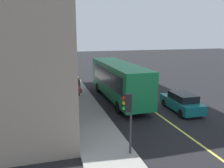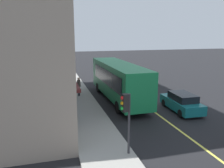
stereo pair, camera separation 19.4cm
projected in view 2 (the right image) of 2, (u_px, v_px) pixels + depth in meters
name	position (u px, v px, depth m)	size (l,w,h in m)	color
ground	(139.00, 101.00, 21.98)	(120.00, 120.00, 0.00)	black
sidewalk	(82.00, 105.00, 20.56)	(80.00, 2.86, 0.15)	#9E9B93
lane_centre_stripe	(139.00, 101.00, 21.98)	(36.00, 0.16, 0.01)	#D8D14C
storefront_building	(6.00, 28.00, 18.25)	(18.64, 9.16, 13.38)	gray
bus	(118.00, 80.00, 21.86)	(11.17, 2.74, 3.50)	#197F47
traffic_light	(126.00, 110.00, 11.60)	(0.30, 0.52, 3.20)	#2D2D33
car_teal	(182.00, 102.00, 18.97)	(4.36, 1.99, 1.52)	#14666B
car_navy	(129.00, 73.00, 33.03)	(4.37, 1.99, 1.52)	navy
pedestrian_by_curb	(79.00, 85.00, 23.00)	(0.34, 0.34, 1.84)	black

